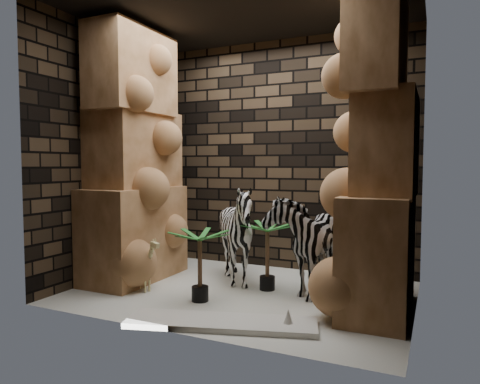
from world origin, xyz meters
The scene contains 14 objects.
floor centered at (0.00, 0.00, 0.00)m, with size 3.50×3.50×0.00m, color silver.
ceiling centered at (0.00, 0.00, 3.00)m, with size 3.50×3.50×0.00m, color black.
wall_back centered at (0.00, 1.25, 1.50)m, with size 3.50×3.50×0.00m, color black.
wall_front centered at (0.00, -1.25, 1.50)m, with size 3.50×3.50×0.00m, color black.
wall_left centered at (-1.75, 0.00, 1.50)m, with size 3.00×3.00×0.00m, color black.
wall_right centered at (1.75, 0.00, 1.50)m, with size 3.00×3.00×0.00m, color black.
rock_pillar_left centered at (-1.40, 0.00, 1.50)m, with size 0.68×1.30×3.00m, color tan, non-canonical shape.
rock_pillar_right centered at (1.42, 0.00, 1.50)m, with size 0.58×1.25×3.00m, color tan, non-canonical shape.
zebra_right centered at (0.63, 0.40, 0.63)m, with size 0.58×1.07×1.26m, color white.
zebra_left centered at (-0.16, 0.27, 0.52)m, with size 0.92×1.14×1.04m, color white.
giraffe_toy centered at (-1.00, -0.39, 0.30)m, with size 0.31×0.10×0.61m, color beige, non-canonical shape.
palm_front centered at (0.23, 0.22, 0.38)m, with size 0.36×0.36×0.76m, color #17722D, non-canonical shape.
palm_back centered at (-0.25, -0.44, 0.36)m, with size 0.36×0.36×0.73m, color #17722D, non-canonical shape.
surfboard centered at (0.25, -0.94, 0.03)m, with size 1.63×0.40×0.05m, color white.
Camera 1 is at (1.90, -4.16, 1.37)m, focal length 32.29 mm.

